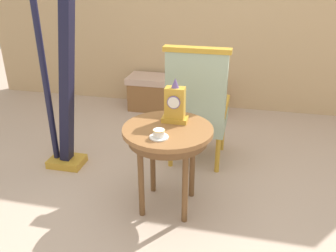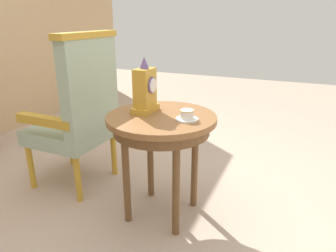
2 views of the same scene
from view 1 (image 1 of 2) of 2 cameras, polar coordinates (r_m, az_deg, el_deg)
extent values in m
plane|color=#BCA38E|center=(2.90, -0.30, -12.14)|extent=(10.00, 10.00, 0.00)
cylinder|color=brown|center=(2.52, -0.04, -0.65)|extent=(0.66, 0.66, 0.03)
cylinder|color=brown|center=(2.55, -0.04, -1.72)|extent=(0.58, 0.58, 0.07)
cylinder|color=brown|center=(2.80, 3.99, -5.84)|extent=(0.04, 0.04, 0.64)
cylinder|color=brown|center=(2.86, -2.52, -5.11)|extent=(0.04, 0.04, 0.64)
cylinder|color=brown|center=(2.59, -4.42, -8.61)|extent=(0.04, 0.04, 0.64)
cylinder|color=brown|center=(2.52, 2.80, -9.53)|extent=(0.04, 0.04, 0.64)
cylinder|color=white|center=(2.37, -1.52, -1.81)|extent=(0.13, 0.13, 0.01)
cylinder|color=white|center=(2.36, -1.53, -1.15)|extent=(0.08, 0.08, 0.05)
torus|color=gold|center=(2.35, -1.54, -0.66)|extent=(0.08, 0.08, 0.00)
cube|color=gold|center=(2.61, 1.13, 1.11)|extent=(0.19, 0.11, 0.04)
cube|color=gold|center=(2.56, 1.16, 3.84)|extent=(0.14, 0.09, 0.23)
cylinder|color=#664C8C|center=(2.51, 0.93, 3.86)|extent=(0.10, 0.01, 0.10)
cylinder|color=white|center=(2.50, 0.90, 3.81)|extent=(0.08, 0.00, 0.08)
cone|color=#664C8C|center=(2.51, 1.19, 7.04)|extent=(0.06, 0.06, 0.07)
cube|color=#9EB299|center=(3.33, 4.97, 0.99)|extent=(0.53, 0.53, 0.11)
cube|color=#9EB299|center=(3.00, 4.56, 5.92)|extent=(0.52, 0.10, 0.64)
cube|color=gold|center=(2.90, 4.79, 12.29)|extent=(0.56, 0.11, 0.04)
cube|color=gold|center=(3.25, 9.09, 3.26)|extent=(0.08, 0.47, 0.06)
cube|color=gold|center=(3.31, 1.14, 3.99)|extent=(0.08, 0.47, 0.06)
cylinder|color=gold|center=(3.61, 8.85, -1.33)|extent=(0.04, 0.04, 0.35)
cylinder|color=gold|center=(3.66, 1.99, -0.63)|extent=(0.04, 0.04, 0.35)
cylinder|color=gold|center=(3.22, 8.08, -4.67)|extent=(0.04, 0.04, 0.35)
cylinder|color=gold|center=(3.28, 0.41, -3.83)|extent=(0.04, 0.04, 0.35)
cube|color=gold|center=(3.50, -16.13, -5.54)|extent=(0.32, 0.24, 0.07)
cylinder|color=#191933|center=(3.22, -19.49, 7.98)|extent=(0.06, 0.06, 1.64)
cube|color=black|center=(3.14, -16.18, 6.64)|extent=(0.28, 0.11, 1.51)
cube|color=#CCA893|center=(4.51, 0.81, 7.39)|extent=(1.17, 0.40, 0.08)
cube|color=brown|center=(4.58, 0.80, 4.76)|extent=(1.13, 0.38, 0.36)
camera|label=2|loc=(2.62, -41.37, 7.46)|focal=33.09mm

